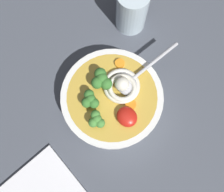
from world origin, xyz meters
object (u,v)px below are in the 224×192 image
at_px(noodle_pile, 122,86).
at_px(drinking_glass, 132,10).
at_px(soup_bowl, 112,99).
at_px(folded_napkin, 44,191).
at_px(soup_spoon, 131,80).

relative_size(noodle_pile, drinking_glass, 0.79).
bearing_deg(soup_bowl, drinking_glass, 126.67).
distance_m(drinking_glass, folded_napkin, 0.46).
height_order(soup_bowl, drinking_glass, drinking_glass).
bearing_deg(drinking_glass, soup_bowl, -53.33).
xyz_separation_m(noodle_pile, folded_napkin, (0.05, -0.27, -0.07)).
height_order(noodle_pile, folded_napkin, noodle_pile).
distance_m(noodle_pile, folded_napkin, 0.28).
relative_size(soup_spoon, drinking_glass, 1.56).
bearing_deg(drinking_glass, folded_napkin, -66.16).
bearing_deg(folded_napkin, drinking_glass, 113.84).
relative_size(soup_bowl, folded_napkin, 1.61).
height_order(noodle_pile, drinking_glass, drinking_glass).
relative_size(soup_bowl, soup_spoon, 1.29).
height_order(soup_bowl, noodle_pile, noodle_pile).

